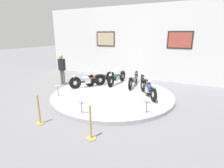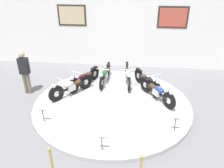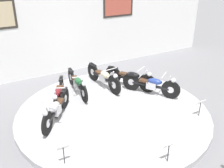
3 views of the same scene
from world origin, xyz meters
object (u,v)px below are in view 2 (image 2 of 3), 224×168
motorcycle_silver (71,86)px  info_placard_front_centre (102,139)px  visitor_standing (25,70)px  motorcycle_green (105,74)px  info_placard_front_left (43,112)px  motorcycle_black (148,81)px  motorcycle_maroon (84,78)px  motorcycle_cream (128,75)px  motorcycle_blue (157,91)px  info_placard_front_right (176,120)px

motorcycle_silver → info_placard_front_centre: bearing=-59.7°
visitor_standing → motorcycle_silver: bearing=-7.2°
motorcycle_green → info_placard_front_left: (-1.53, -2.96, -0.01)m
motorcycle_green → motorcycle_black: (1.77, -0.46, 0.01)m
motorcycle_maroon → info_placard_front_left: size_ratio=3.52×
motorcycle_silver → motorcycle_maroon: 0.83m
motorcycle_maroon → info_placard_front_left: (-0.73, -2.50, -0.01)m
motorcycle_green → info_placard_front_centre: 4.04m
motorcycle_silver → motorcycle_black: size_ratio=0.89×
motorcycle_cream → motorcycle_black: motorcycle_cream is taller
motorcycle_maroon → motorcycle_blue: 3.00m
motorcycle_cream → info_placard_front_left: size_ratio=3.93×
motorcycle_silver → motorcycle_blue: 3.24m
motorcycle_black → visitor_standing: size_ratio=1.00×
motorcycle_blue → info_placard_front_centre: size_ratio=3.21×
motorcycle_green → motorcycle_black: 1.83m
motorcycle_blue → info_placard_front_left: motorcycle_blue is taller
motorcycle_black → motorcycle_silver: bearing=-165.2°
motorcycle_blue → info_placard_front_centre: bearing=-120.3°
motorcycle_cream → motorcycle_black: 0.93m
info_placard_front_left → motorcycle_green: bearing=62.7°
motorcycle_blue → motorcycle_green: bearing=149.6°
motorcycle_black → visitor_standing: 4.81m
info_placard_front_right → visitor_standing: 5.85m
motorcycle_maroon → motorcycle_black: bearing=0.0°
motorcycle_maroon → motorcycle_green: motorcycle_maroon is taller
motorcycle_green → motorcycle_maroon: bearing=-149.9°
motorcycle_blue → info_placard_front_centre: motorcycle_blue is taller
info_placard_front_centre → motorcycle_black: bearing=70.0°
motorcycle_silver → motorcycle_blue: size_ratio=0.96×
motorcycle_black → info_placard_front_centre: size_ratio=3.45×
motorcycle_black → motorcycle_cream: bearing=149.8°
motorcycle_black → info_placard_front_right: 2.60m
info_placard_front_left → motorcycle_cream: bearing=49.9°
info_placard_front_centre → motorcycle_silver: bearing=120.3°
motorcycle_silver → info_placard_front_left: 1.78m
motorcycle_green → visitor_standing: visitor_standing is taller
motorcycle_silver → motorcycle_black: 3.01m
motorcycle_black → info_placard_front_left: (-3.31, -2.50, -0.02)m
motorcycle_black → info_placard_front_left: 4.14m
motorcycle_black → motorcycle_green: bearing=165.3°
motorcycle_black → info_placard_front_centre: motorcycle_black is taller
motorcycle_green → info_placard_front_left: motorcycle_green is taller
motorcycle_black → info_placard_front_centre: 3.77m
motorcycle_silver → info_placard_front_left: bearing=-102.9°
motorcycle_maroon → info_placard_front_left: bearing=-106.3°
motorcycle_maroon → info_placard_front_centre: size_ratio=3.52×
motorcycle_silver → info_placard_front_right: motorcycle_silver is taller
info_placard_front_right → motorcycle_black: bearing=106.3°
info_placard_front_centre → visitor_standing: visitor_standing is taller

